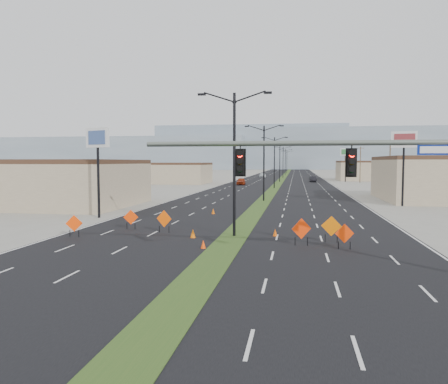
% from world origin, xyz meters
% --- Properties ---
extents(ground, '(600.00, 600.00, 0.00)m').
position_xyz_m(ground, '(0.00, 0.00, 0.00)').
color(ground, gray).
rests_on(ground, ground).
extents(road_surface, '(25.00, 400.00, 0.02)m').
position_xyz_m(road_surface, '(0.00, 100.00, 0.00)').
color(road_surface, black).
rests_on(road_surface, ground).
extents(median_strip, '(2.00, 400.00, 0.04)m').
position_xyz_m(median_strip, '(0.00, 100.00, 0.00)').
color(median_strip, '#2C4F1C').
rests_on(median_strip, ground).
extents(building_sw_far, '(30.00, 14.00, 4.50)m').
position_xyz_m(building_sw_far, '(-32.00, 85.00, 2.25)').
color(building_sw_far, tan).
rests_on(building_sw_far, ground).
extents(building_se_far, '(44.00, 16.00, 5.00)m').
position_xyz_m(building_se_far, '(38.00, 110.00, 2.50)').
color(building_se_far, tan).
rests_on(building_se_far, ground).
extents(mesa_west, '(180.00, 50.00, 22.00)m').
position_xyz_m(mesa_west, '(-120.00, 280.00, 11.00)').
color(mesa_west, gray).
rests_on(mesa_west, ground).
extents(mesa_center, '(220.00, 50.00, 28.00)m').
position_xyz_m(mesa_center, '(40.00, 300.00, 14.00)').
color(mesa_center, gray).
rests_on(mesa_center, ground).
extents(mesa_backdrop, '(140.00, 50.00, 32.00)m').
position_xyz_m(mesa_backdrop, '(-30.00, 320.00, 16.00)').
color(mesa_backdrop, gray).
rests_on(mesa_backdrop, ground).
extents(signal_mast, '(16.30, 0.60, 8.00)m').
position_xyz_m(signal_mast, '(8.56, 2.00, 4.79)').
color(signal_mast, slate).
rests_on(signal_mast, ground).
extents(streetlight_0, '(5.15, 0.24, 10.02)m').
position_xyz_m(streetlight_0, '(0.00, 12.00, 5.42)').
color(streetlight_0, black).
rests_on(streetlight_0, ground).
extents(streetlight_1, '(5.15, 0.24, 10.02)m').
position_xyz_m(streetlight_1, '(0.00, 40.00, 5.42)').
color(streetlight_1, black).
rests_on(streetlight_1, ground).
extents(streetlight_2, '(5.15, 0.24, 10.02)m').
position_xyz_m(streetlight_2, '(0.00, 68.00, 5.42)').
color(streetlight_2, black).
rests_on(streetlight_2, ground).
extents(streetlight_3, '(5.15, 0.24, 10.02)m').
position_xyz_m(streetlight_3, '(0.00, 96.00, 5.42)').
color(streetlight_3, black).
rests_on(streetlight_3, ground).
extents(streetlight_4, '(5.15, 0.24, 10.02)m').
position_xyz_m(streetlight_4, '(0.00, 124.00, 5.42)').
color(streetlight_4, black).
rests_on(streetlight_4, ground).
extents(streetlight_5, '(5.15, 0.24, 10.02)m').
position_xyz_m(streetlight_5, '(0.00, 152.00, 5.42)').
color(streetlight_5, black).
rests_on(streetlight_5, ground).
extents(streetlight_6, '(5.15, 0.24, 10.02)m').
position_xyz_m(streetlight_6, '(0.00, 180.00, 5.42)').
color(streetlight_6, black).
rests_on(streetlight_6, ground).
extents(utility_pole_1, '(1.60, 0.20, 9.00)m').
position_xyz_m(utility_pole_1, '(20.00, 60.00, 4.67)').
color(utility_pole_1, '#4C3823').
rests_on(utility_pole_1, ground).
extents(utility_pole_2, '(1.60, 0.20, 9.00)m').
position_xyz_m(utility_pole_2, '(20.00, 95.00, 4.67)').
color(utility_pole_2, '#4C3823').
rests_on(utility_pole_2, ground).
extents(utility_pole_3, '(1.60, 0.20, 9.00)m').
position_xyz_m(utility_pole_3, '(20.00, 130.00, 4.67)').
color(utility_pole_3, '#4C3823').
rests_on(utility_pole_3, ground).
extents(car_left, '(2.09, 4.71, 1.57)m').
position_xyz_m(car_left, '(-8.07, 79.79, 0.79)').
color(car_left, '#962B10').
rests_on(car_left, ground).
extents(car_mid, '(1.74, 4.58, 1.49)m').
position_xyz_m(car_mid, '(8.51, 96.24, 0.75)').
color(car_mid, black).
rests_on(car_mid, ground).
extents(car_far, '(2.59, 5.38, 1.51)m').
position_xyz_m(car_far, '(-6.70, 125.75, 0.76)').
color(car_far, silver).
rests_on(car_far, ground).
extents(construction_sign_0, '(1.11, 0.40, 1.54)m').
position_xyz_m(construction_sign_0, '(-11.01, 9.94, 0.90)').
color(construction_sign_0, '#FF3E05').
rests_on(construction_sign_0, ground).
extents(construction_sign_1, '(1.13, 0.29, 1.53)m').
position_xyz_m(construction_sign_1, '(-8.40, 13.89, 0.89)').
color(construction_sign_1, '#F63A05').
rests_on(construction_sign_1, ground).
extents(construction_sign_2, '(1.23, 0.38, 1.68)m').
position_xyz_m(construction_sign_2, '(-5.34, 12.69, 0.99)').
color(construction_sign_2, '#FF5405').
rests_on(construction_sign_2, ground).
extents(construction_sign_3, '(1.29, 0.32, 1.75)m').
position_xyz_m(construction_sign_3, '(6.56, 10.64, 1.03)').
color(construction_sign_3, orange).
rests_on(construction_sign_3, ground).
extents(construction_sign_4, '(1.20, 0.57, 1.73)m').
position_xyz_m(construction_sign_4, '(4.63, 9.29, 1.02)').
color(construction_sign_4, '#EA3104').
rests_on(construction_sign_4, ground).
extents(construction_sign_5, '(1.14, 0.34, 1.56)m').
position_xyz_m(construction_sign_5, '(7.17, 8.54, 0.91)').
color(construction_sign_5, red).
rests_on(construction_sign_5, ground).
extents(cone_0, '(0.46, 0.46, 0.62)m').
position_xyz_m(cone_0, '(-2.72, 10.89, 0.31)').
color(cone_0, '#EF6405').
rests_on(cone_0, ground).
extents(cone_1, '(0.41, 0.41, 0.53)m').
position_xyz_m(cone_1, '(-1.24, 7.40, 0.26)').
color(cone_1, '#FF4305').
rests_on(cone_1, ground).
extents(cone_2, '(0.39, 0.39, 0.53)m').
position_xyz_m(cone_2, '(2.85, 12.50, 0.27)').
color(cone_2, '#DC4F04').
rests_on(cone_2, ground).
extents(cone_3, '(0.44, 0.44, 0.57)m').
position_xyz_m(cone_3, '(-3.92, 24.62, 0.28)').
color(cone_3, '#DD5804').
rests_on(cone_3, ground).
extents(pole_sign_west, '(2.67, 1.36, 8.40)m').
position_xyz_m(pole_sign_west, '(-14.00, 20.11, 6.79)').
color(pole_sign_west, black).
rests_on(pole_sign_west, ground).
extents(pole_sign_east_near, '(2.87, 1.04, 8.81)m').
position_xyz_m(pole_sign_east_near, '(16.71, 36.01, 7.15)').
color(pole_sign_east_near, black).
rests_on(pole_sign_east_near, ground).
extents(pole_sign_east_far, '(2.84, 1.07, 8.72)m').
position_xyz_m(pole_sign_east_far, '(16.87, 98.83, 7.07)').
color(pole_sign_east_far, black).
rests_on(pole_sign_east_far, ground).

